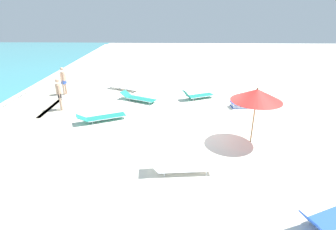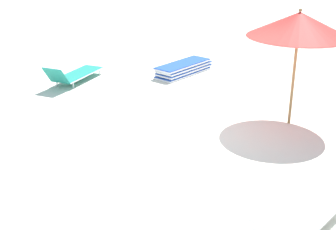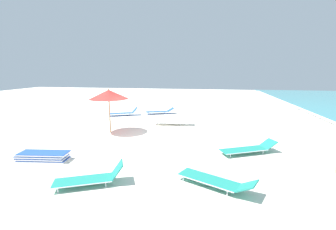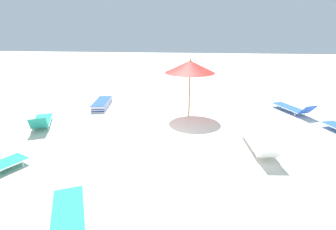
{
  "view_description": "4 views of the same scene",
  "coord_description": "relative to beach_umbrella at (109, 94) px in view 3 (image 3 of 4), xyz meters",
  "views": [
    {
      "loc": [
        -10.9,
        1.33,
        5.36
      ],
      "look_at": [
        -0.84,
        1.57,
        1.13
      ],
      "focal_mm": 28.0,
      "sensor_mm": 36.0,
      "label": 1
    },
    {
      "loc": [
        -5.98,
        6.1,
        3.81
      ],
      "look_at": [
        -0.29,
        0.88,
        0.73
      ],
      "focal_mm": 50.0,
      "sensor_mm": 36.0,
      "label": 2
    },
    {
      "loc": [
        10.15,
        3.15,
        3.35
      ],
      "look_at": [
        -1.0,
        1.25,
        1.08
      ],
      "focal_mm": 24.0,
      "sensor_mm": 36.0,
      "label": 3
    },
    {
      "loc": [
        -1.21,
        8.61,
        3.6
      ],
      "look_at": [
        -0.42,
        0.99,
        1.01
      ],
      "focal_mm": 28.0,
      "sensor_mm": 36.0,
      "label": 4
    }
  ],
  "objects": [
    {
      "name": "sun_lounger_beside_umbrella",
      "position": [
        -2.25,
        3.1,
        -1.86
      ],
      "size": [
        0.8,
        2.26,
        0.61
      ],
      "rotation": [
        0.0,
        0.0,
        0.09
      ],
      "color": "white",
      "rests_on": "ground_plane"
    },
    {
      "name": "ground_plane",
      "position": [
        1.0,
        1.95,
        -2.16
      ],
      "size": [
        60.0,
        60.0,
        0.16
      ],
      "color": "silver"
    },
    {
      "name": "sun_lounger_mid_beach_pair_a",
      "position": [
        4.99,
        5.44,
        -1.87
      ],
      "size": [
        1.55,
        2.31,
        0.47
      ],
      "rotation": [
        0.0,
        0.0,
        -0.46
      ],
      "color": "#1E8475",
      "rests_on": "ground_plane"
    },
    {
      "name": "beach_umbrella",
      "position": [
        0.0,
        0.0,
        0.0
      ],
      "size": [
        2.03,
        2.03,
        2.39
      ],
      "color": "#9E7547",
      "rests_on": "ground_plane"
    },
    {
      "name": "sun_lounger_mid_beach_solo",
      "position": [
        -5.63,
        1.6,
        -1.87
      ],
      "size": [
        1.31,
        2.23,
        0.46
      ],
      "rotation": [
        0.0,
        0.0,
        0.35
      ],
      "color": "blue",
      "rests_on": "ground_plane"
    },
    {
      "name": "sun_lounger_under_umbrella",
      "position": [
        2.02,
        6.87,
        -1.88
      ],
      "size": [
        1.55,
        2.41,
        0.47
      ],
      "rotation": [
        0.0,
        0.0,
        0.44
      ],
      "color": "#1E8475",
      "rests_on": "ground_plane"
    },
    {
      "name": "lounger_stack",
      "position": [
        4.09,
        -0.89,
        -1.91
      ],
      "size": [
        0.83,
        1.98,
        0.32
      ],
      "rotation": [
        0.0,
        0.0,
        0.12
      ],
      "color": "blue",
      "rests_on": "ground_plane"
    },
    {
      "name": "sun_lounger_mid_beach_pair_b",
      "position": [
        -4.52,
        -0.94,
        -1.86
      ],
      "size": [
        1.39,
        2.16,
        0.59
      ],
      "rotation": [
        0.0,
        0.0,
        0.41
      ],
      "color": "blue",
      "rests_on": "ground_plane"
    },
    {
      "name": "sun_lounger_near_water_right",
      "position": [
        5.5,
        1.82,
        -1.85
      ],
      "size": [
        1.36,
        2.06,
        0.63
      ],
      "rotation": [
        0.0,
        0.0,
        0.42
      ],
      "color": "#1E8475",
      "rests_on": "ground_plane"
    }
  ]
}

